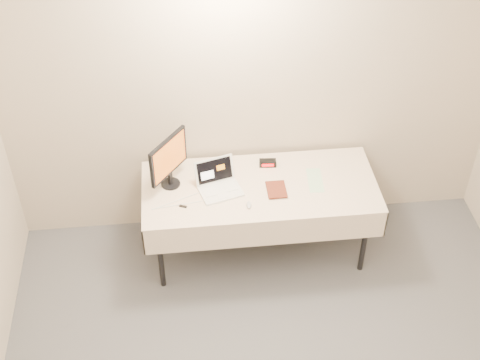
{
  "coord_description": "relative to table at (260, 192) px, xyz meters",
  "views": [
    {
      "loc": [
        -0.58,
        -1.88,
        4.21
      ],
      "look_at": [
        -0.16,
        1.99,
        0.86
      ],
      "focal_mm": 50.0,
      "sensor_mm": 36.0,
      "label": 1
    }
  ],
  "objects": [
    {
      "name": "monitor",
      "position": [
        -0.7,
        0.09,
        0.32
      ],
      "size": [
        0.28,
        0.36,
        0.45
      ],
      "rotation": [
        0.0,
        0.0,
        0.92
      ],
      "color": "black",
      "rests_on": "table"
    },
    {
      "name": "alarm_clock",
      "position": [
        0.09,
        0.24,
        0.09
      ],
      "size": [
        0.14,
        0.07,
        0.06
      ],
      "rotation": [
        0.0,
        0.0,
        -0.08
      ],
      "color": "black",
      "rests_on": "table"
    },
    {
      "name": "paper_form",
      "position": [
        0.45,
        0.02,
        0.06
      ],
      "size": [
        0.14,
        0.3,
        0.0
      ],
      "primitive_type": "cube",
      "rotation": [
        0.0,
        0.0,
        -0.08
      ],
      "color": "#B7E3B4",
      "rests_on": "table"
    },
    {
      "name": "laptop",
      "position": [
        -0.33,
        0.01,
        0.11
      ],
      "size": [
        0.38,
        0.36,
        0.22
      ],
      "rotation": [
        0.0,
        0.0,
        0.27
      ],
      "color": "white",
      "rests_on": "table"
    },
    {
      "name": "table",
      "position": [
        0.0,
        0.0,
        0.0
      ],
      "size": [
        1.86,
        0.81,
        0.74
      ],
      "color": "black",
      "rests_on": "ground"
    },
    {
      "name": "book",
      "position": [
        0.04,
        -0.07,
        0.16
      ],
      "size": [
        0.15,
        0.02,
        0.2
      ],
      "primitive_type": "imported",
      "rotation": [
        0.0,
        0.0,
        0.0
      ],
      "color": "maroon",
      "rests_on": "table"
    },
    {
      "name": "back_wall",
      "position": [
        0.0,
        0.45,
        0.67
      ],
      "size": [
        4.0,
        0.1,
        2.7
      ],
      "primitive_type": "cube",
      "color": "#C3B29D",
      "rests_on": "ground"
    },
    {
      "name": "clicker",
      "position": [
        -0.11,
        -0.22,
        0.07
      ],
      "size": [
        0.05,
        0.09,
        0.02
      ],
      "primitive_type": "ellipsoid",
      "rotation": [
        0.0,
        0.0,
        -0.11
      ],
      "color": "#B3B3B6",
      "rests_on": "table"
    },
    {
      "name": "usb_dongle",
      "position": [
        -0.61,
        -0.18,
        0.07
      ],
      "size": [
        0.06,
        0.04,
        0.01
      ],
      "primitive_type": "cube",
      "rotation": [
        0.0,
        0.0,
        -0.4
      ],
      "color": "black",
      "rests_on": "table"
    }
  ]
}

